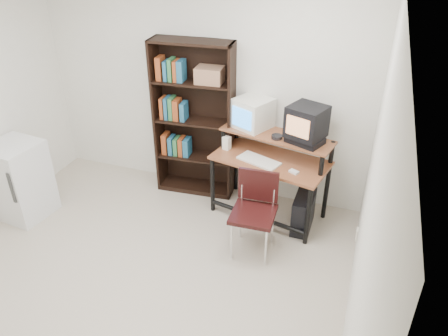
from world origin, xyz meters
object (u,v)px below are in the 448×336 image
(crt_monitor, at_px, (253,114))
(school_chair, at_px, (255,205))
(crt_tv, at_px, (307,122))
(pc_tower, at_px, (303,212))
(mini_fridge, at_px, (20,180))
(computer_desk, at_px, (271,161))
(bookshelf, at_px, (195,118))

(crt_monitor, relative_size, school_chair, 0.56)
(crt_tv, relative_size, school_chair, 0.52)
(pc_tower, bearing_deg, mini_fridge, -165.65)
(crt_monitor, distance_m, mini_fridge, 2.75)
(computer_desk, relative_size, mini_fridge, 1.50)
(crt_tv, height_order, school_chair, crt_tv)
(pc_tower, distance_m, mini_fridge, 3.23)
(computer_desk, bearing_deg, crt_tv, 15.78)
(crt_monitor, relative_size, bookshelf, 0.25)
(bookshelf, bearing_deg, computer_desk, -17.60)
(computer_desk, distance_m, crt_tv, 0.63)
(crt_tv, distance_m, mini_fridge, 3.27)
(crt_monitor, bearing_deg, bookshelf, -156.73)
(school_chair, bearing_deg, computer_desk, 87.34)
(crt_monitor, bearing_deg, crt_tv, 8.23)
(school_chair, relative_size, bookshelf, 0.46)
(crt_monitor, height_order, mini_fridge, crt_monitor)
(crt_monitor, xyz_separation_m, pc_tower, (0.72, -0.36, -0.93))
(computer_desk, bearing_deg, school_chair, -77.79)
(crt_monitor, bearing_deg, school_chair, -46.05)
(computer_desk, distance_m, bookshelf, 1.08)
(pc_tower, height_order, school_chair, school_chair)
(crt_tv, distance_m, bookshelf, 1.39)
(crt_monitor, distance_m, bookshelf, 0.74)
(computer_desk, height_order, mini_fridge, computer_desk)
(crt_tv, xyz_separation_m, mini_fridge, (-3.03, -0.98, -0.76))
(mini_fridge, bearing_deg, computer_desk, 25.78)
(crt_monitor, bearing_deg, pc_tower, -1.51)
(pc_tower, relative_size, bookshelf, 0.24)
(crt_tv, bearing_deg, crt_monitor, -176.12)
(crt_monitor, xyz_separation_m, mini_fridge, (-2.40, -1.17, -0.69))
(computer_desk, distance_m, mini_fridge, 2.86)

